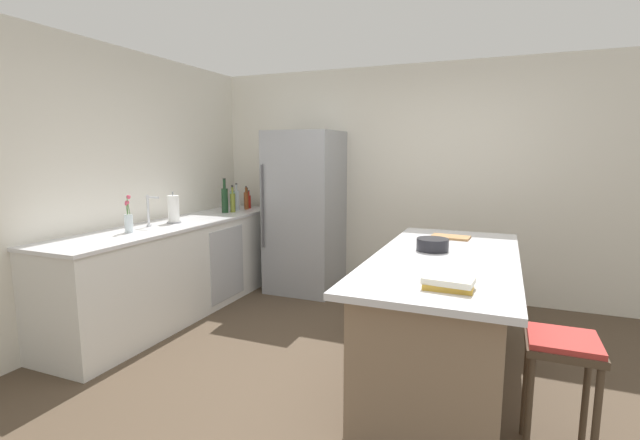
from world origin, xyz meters
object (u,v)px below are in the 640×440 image
at_px(soda_bottle, 237,200).
at_px(cookbook_stack, 448,283).
at_px(kitchen_island, 443,316).
at_px(paper_towel_roll, 173,210).
at_px(refrigerator, 305,212).
at_px(bar_stool, 562,360).
at_px(whiskey_bottle, 247,199).
at_px(sink_faucet, 149,210).
at_px(gin_bottle, 233,200).
at_px(wine_bottle, 225,199).
at_px(flower_vase, 129,220).
at_px(vinegar_bottle, 246,200).
at_px(hot_sauce_bottle, 249,201).
at_px(olive_oil_bottle, 233,202).
at_px(mixing_bowl, 433,245).
at_px(cutting_board, 450,237).

distance_m(soda_bottle, cookbook_stack, 3.53).
bearing_deg(kitchen_island, paper_towel_roll, 173.26).
height_order(refrigerator, bar_stool, refrigerator).
bearing_deg(cookbook_stack, whiskey_bottle, 138.16).
relative_size(sink_faucet, gin_bottle, 0.98).
distance_m(refrigerator, wine_bottle, 0.94).
distance_m(refrigerator, sink_faucet, 1.78).
bearing_deg(gin_bottle, wine_bottle, -84.26).
height_order(refrigerator, flower_vase, refrigerator).
xyz_separation_m(whiskey_bottle, vinegar_bottle, (0.12, -0.20, 0.01)).
xyz_separation_m(vinegar_bottle, soda_bottle, (-0.08, -0.10, 0.01)).
relative_size(sink_faucet, soda_bottle, 0.93).
distance_m(bar_stool, paper_towel_roll, 3.53).
xyz_separation_m(paper_towel_roll, soda_bottle, (0.02, 1.10, -0.01)).
distance_m(paper_towel_roll, vinegar_bottle, 1.20).
distance_m(whiskey_bottle, hot_sauce_bottle, 0.13).
xyz_separation_m(refrigerator, flower_vase, (-0.86, -1.82, 0.11)).
distance_m(hot_sauce_bottle, gin_bottle, 0.29).
distance_m(sink_faucet, olive_oil_bottle, 1.20).
bearing_deg(sink_faucet, whiskey_bottle, 89.05).
xyz_separation_m(sink_faucet, wine_bottle, (0.08, 1.11, -0.00)).
relative_size(sink_faucet, mixing_bowl, 1.27).
height_order(refrigerator, cutting_board, refrigerator).
xyz_separation_m(kitchen_island, soda_bottle, (-2.64, 1.42, 0.60)).
bearing_deg(gin_bottle, cookbook_stack, -37.64).
bearing_deg(flower_vase, soda_bottle, 89.52).
bearing_deg(cookbook_stack, kitchen_island, 97.77).
bearing_deg(sink_faucet, cookbook_stack, -16.30).
bearing_deg(gin_bottle, cutting_board, -13.58).
bearing_deg(wine_bottle, whiskey_bottle, 95.41).
bearing_deg(soda_bottle, cutting_board, -15.24).
height_order(refrigerator, soda_bottle, refrigerator).
bearing_deg(soda_bottle, flower_vase, -90.48).
relative_size(kitchen_island, soda_bottle, 6.90).
bearing_deg(whiskey_bottle, hot_sauce_bottle, -45.12).
bearing_deg(cookbook_stack, gin_bottle, 142.36).
relative_size(refrigerator, sink_faucet, 6.24).
height_order(paper_towel_roll, soda_bottle, soda_bottle).
distance_m(bar_stool, gin_bottle, 3.93).
relative_size(refrigerator, bar_stool, 2.74).
relative_size(kitchen_island, gin_bottle, 7.26).
distance_m(sink_faucet, whiskey_bottle, 1.68).
distance_m(kitchen_island, whiskey_bottle, 3.23).
height_order(kitchen_island, flower_vase, flower_vase).
xyz_separation_m(kitchen_island, cookbook_stack, (0.11, -0.79, 0.48)).
relative_size(olive_oil_bottle, mixing_bowl, 1.29).
bearing_deg(wine_bottle, hot_sauce_bottle, 85.40).
bearing_deg(refrigerator, wine_bottle, -154.46).
distance_m(soda_bottle, cutting_board, 2.70).
relative_size(flower_vase, hot_sauce_bottle, 1.46).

